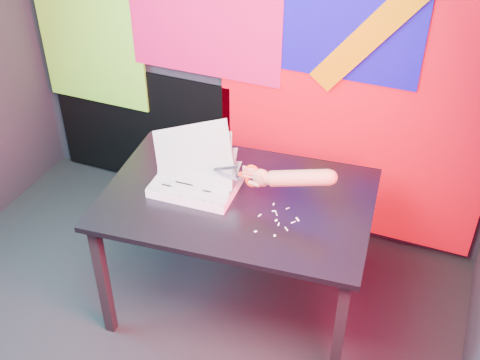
% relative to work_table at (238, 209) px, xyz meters
% --- Properties ---
extents(room, '(3.01, 3.01, 2.71)m').
position_rel_work_table_xyz_m(room, '(-0.28, -0.65, 0.68)').
color(room, black).
rests_on(room, ground).
extents(backdrop, '(2.88, 0.05, 2.08)m').
position_rel_work_table_xyz_m(backdrop, '(-0.22, 0.81, 0.29)').
color(backdrop, '#EF0215').
rests_on(backdrop, ground).
extents(work_table, '(1.40, 1.00, 0.75)m').
position_rel_work_table_xyz_m(work_table, '(0.00, 0.00, 0.00)').
color(work_table, black).
rests_on(work_table, ground).
extents(printout_stack, '(0.48, 0.32, 0.38)m').
position_rel_work_table_xyz_m(printout_stack, '(-0.22, -0.01, 0.11)').
color(printout_stack, white).
rests_on(printout_stack, work_table).
extents(scissors, '(0.22, 0.03, 0.13)m').
position_rel_work_table_xyz_m(scissors, '(0.06, -0.01, 0.23)').
color(scissors, '#A5ACC8').
rests_on(scissors, printout_stack).
extents(hand_forearm, '(0.44, 0.10, 0.15)m').
position_rel_work_table_xyz_m(hand_forearm, '(0.28, 0.01, 0.26)').
color(hand_forearm, '#A76852').
rests_on(hand_forearm, work_table).
extents(paper_clippings, '(0.19, 0.24, 0.00)m').
position_rel_work_table_xyz_m(paper_clippings, '(0.25, -0.09, 0.08)').
color(paper_clippings, white).
rests_on(paper_clippings, work_table).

